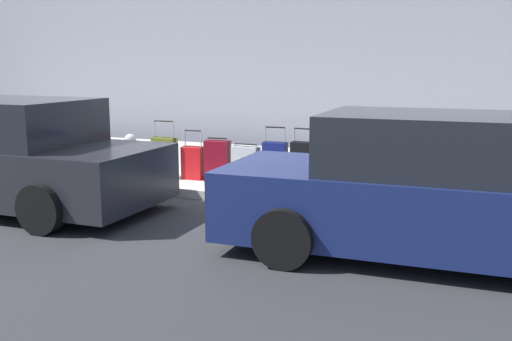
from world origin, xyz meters
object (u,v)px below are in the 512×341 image
Objects in this scene: suitcase_silver_4 at (246,165)px; parked_car_navy_0 at (439,192)px; suitcase_maroon_5 at (218,161)px; parked_car_charcoal_1 at (7,157)px; suitcase_olive_7 at (165,158)px; bollard_post at (95,149)px; suitcase_teal_1 at (333,176)px; suitcase_black_2 at (303,165)px; suitcase_red_6 at (193,163)px; suitcase_olive_0 at (373,178)px; fire_hydrant at (131,153)px; suitcase_navy_3 at (275,164)px.

parked_car_navy_0 reaches higher than suitcase_silver_4.
parked_car_charcoal_1 is (2.33, 2.25, 0.26)m from suitcase_maroon_5.
suitcase_olive_7 is 1.13× the size of bollard_post.
suitcase_teal_1 is at bearing 177.35° from suitcase_silver_4.
parked_car_charcoal_1 is (4.34, 2.16, 0.35)m from suitcase_teal_1.
suitcase_black_2 is 1.14× the size of suitcase_red_6.
suitcase_red_6 is (3.07, -0.03, 0.02)m from suitcase_olive_0.
suitcase_olive_7 is (3.56, 0.10, 0.10)m from suitcase_olive_0.
suitcase_teal_1 is at bearing 179.25° from fire_hydrant.
suitcase_navy_3 is 1.09× the size of bollard_post.
suitcase_maroon_5 reaches higher than suitcase_silver_4.
suitcase_navy_3 reaches higher than suitcase_red_6.
suitcase_black_2 is 3.18m from parked_car_navy_0.
parked_car_navy_0 is 1.01× the size of parked_car_charcoal_1.
suitcase_teal_1 is 0.59× the size of suitcase_navy_3.
suitcase_teal_1 is 0.79× the size of fire_hydrant.
suitcase_navy_3 is 1.51m from suitcase_red_6.
suitcase_maroon_5 is at bearing -174.26° from suitcase_olive_7.
suitcase_olive_0 is 0.18× the size of parked_car_navy_0.
fire_hydrant is at bearing 0.55° from suitcase_olive_0.
parked_car_charcoal_1 reaches higher than fire_hydrant.
suitcase_red_6 is at bearing -2.69° from suitcase_teal_1.
bollard_post is at bearing 1.33° from suitcase_teal_1.
suitcase_teal_1 is (0.58, 0.09, 0.00)m from suitcase_olive_0.
suitcase_silver_4 reaches higher than suitcase_teal_1.
suitcase_silver_4 is at bearing 177.25° from suitcase_red_6.
suitcase_navy_3 is 0.97× the size of suitcase_olive_7.
suitcase_olive_7 reaches higher than suitcase_black_2.
parked_car_navy_0 is at bearing 117.04° from suitcase_olive_0.
suitcase_olive_0 is at bearing -179.35° from suitcase_navy_3.
suitcase_maroon_5 is at bearing 176.16° from suitcase_red_6.
suitcase_maroon_5 is at bearing -0.12° from suitcase_black_2.
suitcase_olive_0 is at bearing -177.79° from bollard_post.
suitcase_olive_7 reaches higher than suitcase_teal_1.
suitcase_olive_7 reaches higher than suitcase_red_6.
suitcase_silver_4 is 0.52m from suitcase_maroon_5.
suitcase_silver_4 is at bearing -2.65° from suitcase_teal_1.
suitcase_black_2 reaches higher than suitcase_silver_4.
parked_car_navy_0 is (-2.25, 2.24, 0.23)m from suitcase_black_2.
parked_car_charcoal_1 reaches higher than suitcase_teal_1.
bollard_post is (3.37, 0.17, 0.08)m from suitcase_navy_3.
fire_hydrant is at bearing -0.75° from suitcase_teal_1.
bollard_post is at bearing 2.21° from suitcase_olive_0.
parked_car_charcoal_1 reaches higher than suitcase_navy_3.
bollard_post is (4.94, 0.19, 0.19)m from suitcase_olive_0.
suitcase_maroon_5 is (1.03, -0.01, -0.02)m from suitcase_navy_3.
fire_hydrant is (1.22, 0.07, 0.10)m from suitcase_red_6.
suitcase_silver_4 is at bearing 0.56° from suitcase_olive_0.
parked_car_navy_0 is (-3.74, 2.25, 0.25)m from suitcase_maroon_5.
suitcase_maroon_5 is 0.48m from suitcase_red_6.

